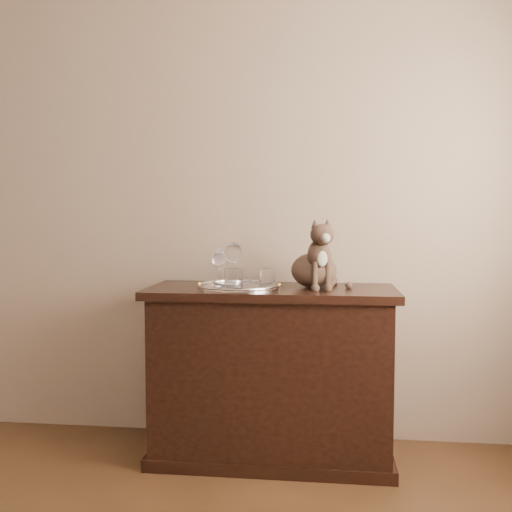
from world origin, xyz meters
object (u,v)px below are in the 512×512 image
Objects in this scene: wine_glass_a at (220,267)px; cat at (314,253)px; tray at (239,287)px; sideboard at (271,374)px; tumbler_b at (233,279)px; wine_glass_d at (233,264)px; tumbler_c at (267,278)px; wine_glass_c at (219,268)px.

wine_glass_a is 0.54× the size of cat.
tray is at bearing -22.12° from wine_glass_a.
tray is (-0.16, -0.03, 0.43)m from sideboard.
wine_glass_a is (-0.26, 0.01, 0.52)m from sideboard.
tumbler_b reaches higher than sideboard.
wine_glass_d is 0.18m from tumbler_c.
tumbler_c is at bearing -134.95° from sideboard.
wine_glass_d is 2.46× the size of tumbler_c.
wine_glass_d is 0.39m from cat.
cat is (0.20, 0.03, 0.59)m from sideboard.
cat reaches higher than wine_glass_c.
tumbler_c is at bearing 6.24° from wine_glass_d.
wine_glass_d is at bearing -2.36° from wine_glass_c.
wine_glass_d is 0.63× the size of cat.
wine_glass_d is (0.07, -0.05, 0.02)m from wine_glass_a.
tray is 0.14m from wine_glass_a.
wine_glass_a is 0.24m from tumbler_c.
tray is at bearing -169.16° from sideboard.
cat reaches higher than wine_glass_a.
wine_glass_d is 0.11m from tumbler_b.
sideboard is 6.88× the size of wine_glass_c.
wine_glass_c is 0.24m from tumbler_c.
tray is 0.13m from wine_glass_c.
sideboard is 0.48m from tumbler_c.
tray is 1.19× the size of cat.
tray is 2.20× the size of wine_glass_a.
wine_glass_a is 2.10× the size of tumbler_c.
sideboard is 5.64× the size of wine_glass_d.
sideboard is at bearing 7.48° from wine_glass_c.
sideboard is 0.58m from wine_glass_a.
cat is (0.46, 0.02, 0.07)m from wine_glass_a.
tray is at bearing -175.20° from tumbler_c.
sideboard is 3.00× the size of tray.
wine_glass_c is (-0.25, -0.03, 0.52)m from sideboard.
tumbler_b reaches higher than tray.
tray is 0.40m from cat.
cat reaches higher than sideboard.
tumbler_b is 0.42m from cat.
wine_glass_a is 1.04× the size of wine_glass_c.
tray is 2.29× the size of wine_glass_c.
sideboard is 0.57m from wine_glass_d.
tumbler_b is at bearing -95.47° from tray.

